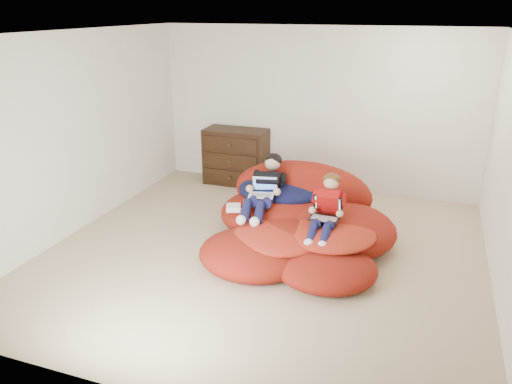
{
  "coord_description": "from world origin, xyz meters",
  "views": [
    {
      "loc": [
        1.69,
        -5.03,
        2.76
      ],
      "look_at": [
        -0.15,
        0.16,
        0.7
      ],
      "focal_mm": 35.0,
      "sensor_mm": 36.0,
      "label": 1
    }
  ],
  "objects_px": {
    "dresser": "(236,157)",
    "beanbag_pile": "(299,221)",
    "laptop_white": "(263,190)",
    "younger_boy": "(327,207)",
    "laptop_black": "(326,212)",
    "older_boy": "(266,185)"
  },
  "relations": [
    {
      "from": "laptop_white",
      "to": "laptop_black",
      "type": "height_order",
      "value": "laptop_white"
    },
    {
      "from": "older_boy",
      "to": "laptop_black",
      "type": "height_order",
      "value": "older_boy"
    },
    {
      "from": "dresser",
      "to": "beanbag_pile",
      "type": "xyz_separation_m",
      "value": [
        1.54,
        -1.75,
        -0.19
      ]
    },
    {
      "from": "dresser",
      "to": "laptop_black",
      "type": "xyz_separation_m",
      "value": [
        1.92,
        -2.04,
        0.1
      ]
    },
    {
      "from": "beanbag_pile",
      "to": "older_boy",
      "type": "distance_m",
      "value": 0.61
    },
    {
      "from": "older_boy",
      "to": "laptop_black",
      "type": "distance_m",
      "value": 0.94
    },
    {
      "from": "dresser",
      "to": "laptop_white",
      "type": "bearing_deg",
      "value": -58.91
    },
    {
      "from": "younger_boy",
      "to": "laptop_black",
      "type": "height_order",
      "value": "younger_boy"
    },
    {
      "from": "dresser",
      "to": "younger_boy",
      "type": "xyz_separation_m",
      "value": [
        1.92,
        -2.01,
        0.15
      ]
    },
    {
      "from": "beanbag_pile",
      "to": "younger_boy",
      "type": "xyz_separation_m",
      "value": [
        0.39,
        -0.26,
        0.34
      ]
    },
    {
      "from": "dresser",
      "to": "laptop_black",
      "type": "height_order",
      "value": "dresser"
    },
    {
      "from": "laptop_white",
      "to": "younger_boy",
      "type": "bearing_deg",
      "value": -15.48
    },
    {
      "from": "dresser",
      "to": "laptop_black",
      "type": "bearing_deg",
      "value": -46.71
    },
    {
      "from": "beanbag_pile",
      "to": "dresser",
      "type": "bearing_deg",
      "value": 131.24
    },
    {
      "from": "beanbag_pile",
      "to": "older_boy",
      "type": "relative_size",
      "value": 2.17
    },
    {
      "from": "younger_boy",
      "to": "laptop_white",
      "type": "relative_size",
      "value": 2.5
    },
    {
      "from": "dresser",
      "to": "younger_boy",
      "type": "relative_size",
      "value": 1.11
    },
    {
      "from": "younger_boy",
      "to": "beanbag_pile",
      "type": "bearing_deg",
      "value": 146.5
    },
    {
      "from": "laptop_black",
      "to": "beanbag_pile",
      "type": "bearing_deg",
      "value": 143.26
    },
    {
      "from": "younger_boy",
      "to": "laptop_white",
      "type": "height_order",
      "value": "younger_boy"
    },
    {
      "from": "laptop_white",
      "to": "laptop_black",
      "type": "relative_size",
      "value": 1.05
    },
    {
      "from": "beanbag_pile",
      "to": "younger_boy",
      "type": "relative_size",
      "value": 2.69
    }
  ]
}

